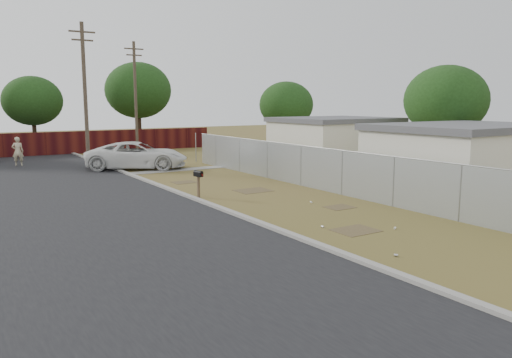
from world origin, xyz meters
TOP-DOWN VIEW (x-y plane):
  - ground at (0.00, 0.00)m, footprint 120.00×120.00m
  - street at (-6.76, 8.05)m, footprint 15.10×60.00m
  - chainlink_fence at (3.12, 1.03)m, footprint 0.10×27.06m
  - privacy_fence at (-6.00, 25.00)m, footprint 30.00×0.12m
  - utility_poles at (-3.67, 20.67)m, footprint 12.60×8.24m
  - houses at (9.70, 3.13)m, footprint 9.30×17.24m
  - horizon_trees at (0.84, 23.56)m, footprint 33.32×31.94m
  - mailbox at (-2.60, 2.84)m, footprint 0.28×0.52m
  - pickup_truck at (-1.67, 13.42)m, footprint 6.70×5.38m
  - pedestrian at (-7.73, 18.97)m, footprint 0.76×0.57m
  - scattered_litter at (-0.52, -4.52)m, footprint 2.70×7.01m

SIDE VIEW (x-z plane):
  - ground at x=0.00m, z-range 0.00..0.00m
  - street at x=-6.76m, z-range -0.04..0.08m
  - scattered_litter at x=-0.52m, z-range 0.01..0.08m
  - chainlink_fence at x=3.12m, z-range -0.21..1.81m
  - pickup_truck at x=-1.67m, z-range 0.00..1.69m
  - privacy_fence at x=-6.00m, z-range 0.00..1.80m
  - mailbox at x=-2.60m, z-range 0.35..1.53m
  - pedestrian at x=-7.73m, z-range 0.00..1.90m
  - houses at x=9.70m, z-range 0.01..3.11m
  - horizon_trees at x=0.84m, z-range 0.74..8.52m
  - utility_poles at x=-3.67m, z-range 0.19..9.19m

